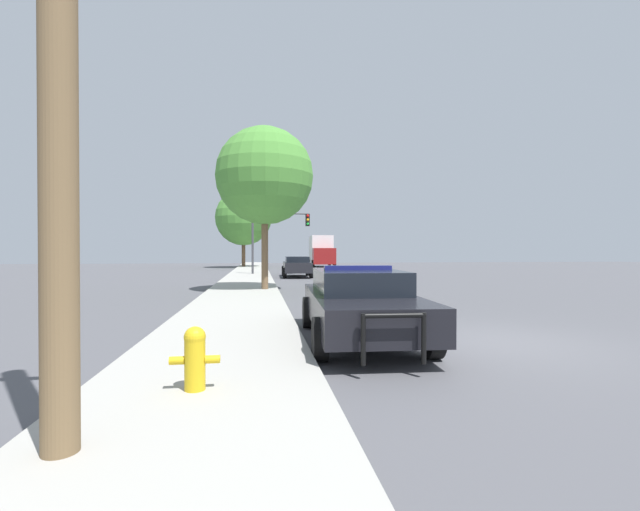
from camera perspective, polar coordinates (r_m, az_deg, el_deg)
The scene contains 10 objects.
ground_plane at distance 9.14m, azimuth 21.53°, elevation -10.66°, with size 110.00×110.00×0.00m, color #4F4F54.
sidewalk_left at distance 7.99m, azimuth -12.92°, elevation -11.80°, with size 3.00×110.00×0.13m.
police_car at distance 8.62m, azimuth 5.29°, elevation -6.20°, with size 2.30×5.09×1.48m.
fire_hydrant at distance 5.41m, azimuth -16.34°, elevation -12.77°, with size 0.58×0.26×0.76m.
utility_pole at distance 4.53m, azimuth -31.59°, elevation 26.30°, with size 1.40×0.29×7.07m.
traffic_light at distance 31.24m, azimuth -5.69°, elevation 3.56°, with size 4.22×0.35×4.52m.
car_background_midblock at distance 29.16m, azimuth -3.12°, elevation -1.38°, with size 2.07×4.67×1.40m.
box_truck at distance 46.75m, azimuth 0.15°, elevation 0.62°, with size 2.81×8.00×3.42m.
tree_sidewalk_far at distance 45.69m, azimuth -10.17°, elevation 5.00°, with size 5.86×5.86×8.09m.
tree_sidewalk_near at distance 18.90m, azimuth -7.39°, elevation 10.46°, with size 4.21×4.21×7.00m.
Camera 1 is at (-4.46, -7.78, 1.78)m, focal length 24.00 mm.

